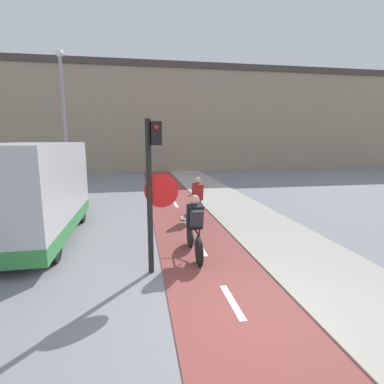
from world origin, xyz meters
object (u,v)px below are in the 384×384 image
Objects in this scene: cyclist_near at (195,227)px; van at (29,194)px; street_lamp_far at (63,107)px; cyclist_far at (197,199)px; traffic_light_pole at (154,180)px.

van is at bearing 155.13° from cyclist_near.
van is (-4.02, 1.86, 0.56)m from cyclist_near.
street_lamp_far is 3.89× the size of cyclist_near.
traffic_light_pole is at bearing -112.66° from cyclist_far.
traffic_light_pole is 0.61× the size of van.
cyclist_far is (1.64, 3.92, -1.23)m from traffic_light_pole.
traffic_light_pole reaches higher than cyclist_near.
traffic_light_pole is 1.64m from cyclist_near.
street_lamp_far is at bearing 116.34° from cyclist_near.
traffic_light_pole is at bearing -69.58° from street_lamp_far.
cyclist_near is at bearing -63.66° from street_lamp_far.
cyclist_near is (0.93, 0.64, -1.19)m from traffic_light_pole.
cyclist_far is at bearing 16.70° from van.
traffic_light_pole reaches higher than cyclist_far.
cyclist_near is 3.36m from cyclist_far.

